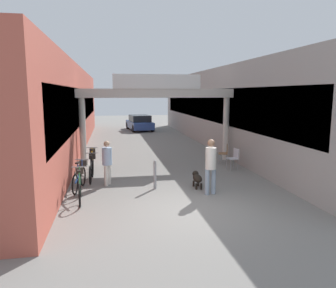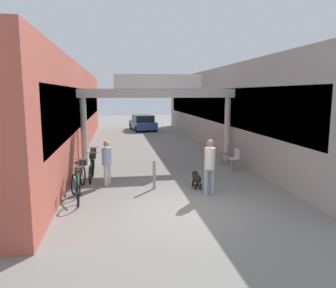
# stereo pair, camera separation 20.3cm
# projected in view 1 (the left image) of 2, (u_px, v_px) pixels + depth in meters

# --- Properties ---
(ground_plane) EXTENTS (80.00, 80.00, 0.00)m
(ground_plane) POSITION_uv_depth(u_px,v_px,m) (191.00, 210.00, 9.03)
(ground_plane) COLOR gray
(storefront_left) EXTENTS (3.00, 26.00, 4.58)m
(storefront_left) POSITION_uv_depth(u_px,v_px,m) (57.00, 109.00, 18.51)
(storefront_left) COLOR #B25142
(storefront_left) RESTS_ON ground_plane
(storefront_right) EXTENTS (3.00, 26.00, 4.58)m
(storefront_right) POSITION_uv_depth(u_px,v_px,m) (228.00, 108.00, 20.27)
(storefront_right) COLOR #9E9993
(storefront_right) RESTS_ON ground_plane
(arcade_sign_gateway) EXTENTS (7.40, 0.47, 4.04)m
(arcade_sign_gateway) POSITION_uv_depth(u_px,v_px,m) (157.00, 101.00, 14.92)
(arcade_sign_gateway) COLOR beige
(arcade_sign_gateway) RESTS_ON ground_plane
(pedestrian_with_dog) EXTENTS (0.42, 0.42, 1.78)m
(pedestrian_with_dog) POSITION_uv_depth(u_px,v_px,m) (211.00, 163.00, 10.31)
(pedestrian_with_dog) COLOR #8C9EB2
(pedestrian_with_dog) RESTS_ON ground_plane
(pedestrian_companion) EXTENTS (0.45, 0.45, 1.57)m
(pedestrian_companion) POSITION_uv_depth(u_px,v_px,m) (107.00, 160.00, 11.39)
(pedestrian_companion) COLOR silver
(pedestrian_companion) RESTS_ON ground_plane
(dog_on_leash) EXTENTS (0.29, 0.72, 0.53)m
(dog_on_leash) POSITION_uv_depth(u_px,v_px,m) (197.00, 178.00, 11.18)
(dog_on_leash) COLOR black
(dog_on_leash) RESTS_ON ground_plane
(bicycle_green_nearest) EXTENTS (0.46, 1.69, 0.98)m
(bicycle_green_nearest) POSITION_uv_depth(u_px,v_px,m) (80.00, 186.00, 9.82)
(bicycle_green_nearest) COLOR black
(bicycle_green_nearest) RESTS_ON ground_plane
(bicycle_blue_second) EXTENTS (0.46, 1.68, 0.98)m
(bicycle_blue_second) POSITION_uv_depth(u_px,v_px,m) (80.00, 176.00, 10.96)
(bicycle_blue_second) COLOR black
(bicycle_blue_second) RESTS_ON ground_plane
(bicycle_black_third) EXTENTS (0.46, 1.69, 0.98)m
(bicycle_black_third) POSITION_uv_depth(u_px,v_px,m) (92.00, 168.00, 12.14)
(bicycle_black_third) COLOR black
(bicycle_black_third) RESTS_ON ground_plane
(bicycle_orange_farthest) EXTENTS (0.46, 1.69, 0.98)m
(bicycle_orange_farthest) POSITION_uv_depth(u_px,v_px,m) (92.00, 161.00, 13.41)
(bicycle_orange_farthest) COLOR black
(bicycle_orange_farthest) RESTS_ON ground_plane
(bollard_post_metal) EXTENTS (0.10, 0.10, 0.98)m
(bollard_post_metal) POSITION_uv_depth(u_px,v_px,m) (155.00, 174.00, 10.99)
(bollard_post_metal) COLOR gray
(bollard_post_metal) RESTS_ON ground_plane
(cafe_chair_aluminium_nearer) EXTENTS (0.46, 0.46, 0.89)m
(cafe_chair_aluminium_nearer) POSITION_uv_depth(u_px,v_px,m) (234.00, 157.00, 13.81)
(cafe_chair_aluminium_nearer) COLOR gray
(cafe_chair_aluminium_nearer) RESTS_ON ground_plane
(cafe_chair_wood_farther) EXTENTS (0.52, 0.52, 0.89)m
(cafe_chair_wood_farther) POSITION_uv_depth(u_px,v_px,m) (225.00, 152.00, 14.97)
(cafe_chair_wood_farther) COLOR gray
(cafe_chair_wood_farther) RESTS_ON ground_plane
(parked_car_blue) EXTENTS (2.22, 4.18, 1.33)m
(parked_car_blue) POSITION_uv_depth(u_px,v_px,m) (140.00, 123.00, 28.61)
(parked_car_blue) COLOR #2D478C
(parked_car_blue) RESTS_ON ground_plane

